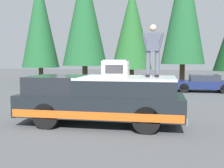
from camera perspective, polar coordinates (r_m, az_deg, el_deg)
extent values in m
plane|color=#4C4F51|center=(9.57, -5.53, -8.16)|extent=(90.00, 90.00, 0.00)
cube|color=black|center=(9.12, -2.43, -4.33)|extent=(2.00, 5.50, 0.70)
cube|color=#CC5619|center=(9.15, -2.42, -5.52)|extent=(2.01, 5.39, 0.24)
cube|color=black|center=(9.48, -11.40, -0.10)|extent=(1.84, 1.87, 0.60)
cube|color=black|center=(8.88, 3.10, -0.62)|extent=(1.92, 3.19, 0.52)
cube|color=#B7BABF|center=(8.85, 3.11, 1.31)|extent=(1.94, 3.19, 0.08)
cube|color=#232326|center=(10.10, -17.54, -5.18)|extent=(1.96, 0.16, 0.20)
cube|color=#B2B5BA|center=(8.98, 14.69, -6.42)|extent=(1.96, 0.16, 0.20)
cylinder|color=black|center=(8.88, -13.82, -6.60)|extent=(0.30, 0.84, 0.84)
cylinder|color=black|center=(10.42, -9.99, -4.74)|extent=(0.30, 0.84, 0.84)
cylinder|color=black|center=(8.13, 7.35, -7.60)|extent=(0.30, 0.84, 0.84)
cylinder|color=black|center=(9.79, 7.88, -5.36)|extent=(0.30, 0.84, 0.84)
cube|color=silver|center=(8.83, 0.80, 3.25)|extent=(0.64, 0.84, 0.52)
cube|color=#2D2D30|center=(8.51, 0.44, 3.17)|extent=(0.01, 0.59, 0.29)
cube|color=#99999E|center=(8.83, 0.80, 5.07)|extent=(0.58, 0.76, 0.04)
cylinder|color=#4C515B|center=(8.80, 9.64, 4.21)|extent=(0.15, 0.15, 0.84)
cube|color=black|center=(8.78, 9.60, 1.72)|extent=(0.26, 0.11, 0.08)
cylinder|color=#4C515B|center=(8.81, 7.69, 4.24)|extent=(0.15, 0.15, 0.84)
cube|color=black|center=(8.79, 7.64, 1.76)|extent=(0.26, 0.11, 0.08)
cube|color=#474C5B|center=(8.82, 8.73, 8.84)|extent=(0.24, 0.40, 0.58)
sphere|color=beige|center=(8.86, 8.77, 11.75)|extent=(0.22, 0.22, 0.22)
cylinder|color=#474C5B|center=(8.78, 10.34, 8.83)|extent=(0.09, 0.23, 0.58)
cylinder|color=#474C5B|center=(8.80, 7.11, 8.87)|extent=(0.09, 0.23, 0.58)
cube|color=navy|center=(19.05, 18.78, -0.12)|extent=(1.64, 4.10, 0.50)
cube|color=#282D38|center=(19.03, 19.12, 1.25)|extent=(1.31, 1.89, 0.42)
cylinder|color=black|center=(18.21, 15.13, -0.83)|extent=(0.20, 0.62, 0.62)
cylinder|color=black|center=(19.64, 14.78, -0.38)|extent=(0.20, 0.62, 0.62)
cylinder|color=black|center=(20.00, 22.07, -0.50)|extent=(0.20, 0.62, 0.62)
cylinder|color=#4C3826|center=(23.10, 14.73, 1.94)|extent=(0.43, 0.43, 1.80)
cone|color=#1E562D|center=(23.45, 15.08, 15.79)|extent=(3.56, 3.56, 9.45)
cylinder|color=#4C3826|center=(23.99, 4.18, 1.68)|extent=(0.43, 0.43, 1.33)
cone|color=#235B28|center=(24.08, 4.26, 11.89)|extent=(3.58, 3.58, 7.22)
cylinder|color=#4C3826|center=(24.55, -5.78, 2.08)|extent=(0.48, 0.48, 1.62)
cone|color=#1E562D|center=(24.83, -5.91, 14.67)|extent=(4.02, 4.02, 9.23)
cylinder|color=#4C3826|center=(26.43, -14.91, 1.94)|extent=(0.42, 0.42, 1.41)
cone|color=#1E562D|center=(26.61, -15.18, 12.73)|extent=(3.48, 3.48, 8.57)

